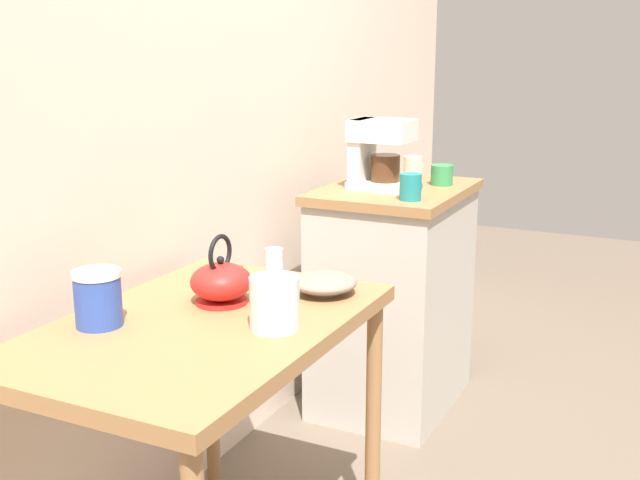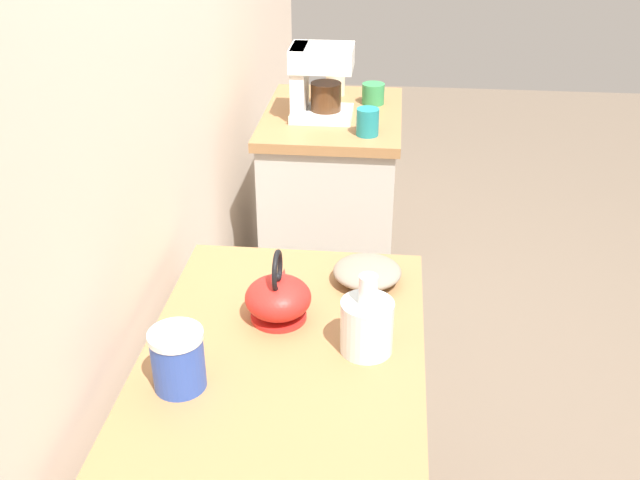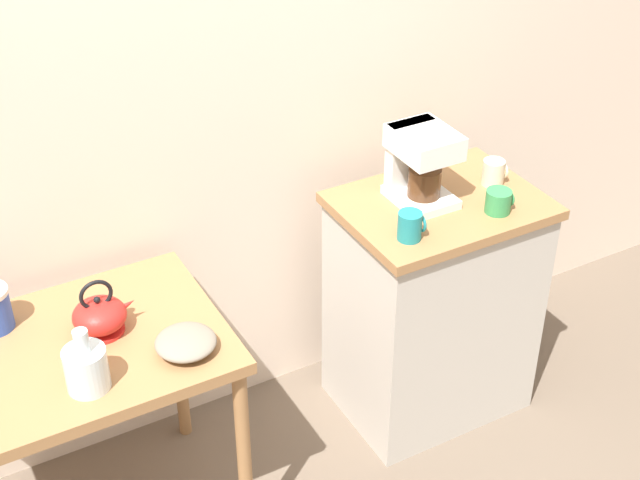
% 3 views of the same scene
% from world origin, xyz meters
% --- Properties ---
extents(ground_plane, '(8.00, 8.00, 0.00)m').
position_xyz_m(ground_plane, '(0.00, 0.00, 0.00)').
color(ground_plane, '#6B5B4C').
extents(wooden_table, '(0.95, 0.63, 0.77)m').
position_xyz_m(wooden_table, '(-0.60, -0.04, 0.68)').
color(wooden_table, '#9E7044').
rests_on(wooden_table, ground_plane).
extents(kitchen_counter, '(0.68, 0.51, 0.88)m').
position_xyz_m(kitchen_counter, '(0.71, -0.03, 0.44)').
color(kitchen_counter, '#BCB7AD').
rests_on(kitchen_counter, ground_plane).
extents(bowl_stoneware, '(0.18, 0.18, 0.06)m').
position_xyz_m(bowl_stoneware, '(-0.28, -0.21, 0.80)').
color(bowl_stoneware, gray).
rests_on(bowl_stoneware, wooden_table).
extents(teakettle, '(0.19, 0.16, 0.18)m').
position_xyz_m(teakettle, '(-0.46, -0.01, 0.83)').
color(teakettle, red).
rests_on(teakettle, wooden_table).
extents(glass_carafe_vase, '(0.12, 0.12, 0.19)m').
position_xyz_m(glass_carafe_vase, '(-0.57, -0.22, 0.84)').
color(glass_carafe_vase, silver).
rests_on(glass_carafe_vase, wooden_table).
extents(canister_enamel, '(0.11, 0.11, 0.13)m').
position_xyz_m(canister_enamel, '(-0.73, 0.16, 0.84)').
color(canister_enamel, '#2D4CAD').
rests_on(canister_enamel, wooden_table).
extents(coffee_maker, '(0.18, 0.22, 0.26)m').
position_xyz_m(coffee_maker, '(0.65, 0.02, 1.02)').
color(coffee_maker, white).
rests_on(coffee_maker, kitchen_counter).
extents(mug_small_cream, '(0.08, 0.08, 0.09)m').
position_xyz_m(mug_small_cream, '(0.93, -0.03, 0.93)').
color(mug_small_cream, beige).
rests_on(mug_small_cream, kitchen_counter).
extents(mug_dark_teal, '(0.08, 0.08, 0.09)m').
position_xyz_m(mug_dark_teal, '(0.49, -0.17, 0.93)').
color(mug_dark_teal, teal).
rests_on(mug_dark_teal, kitchen_counter).
extents(mug_tall_green, '(0.09, 0.09, 0.08)m').
position_xyz_m(mug_tall_green, '(0.84, -0.18, 0.92)').
color(mug_tall_green, '#338C4C').
rests_on(mug_tall_green, kitchen_counter).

